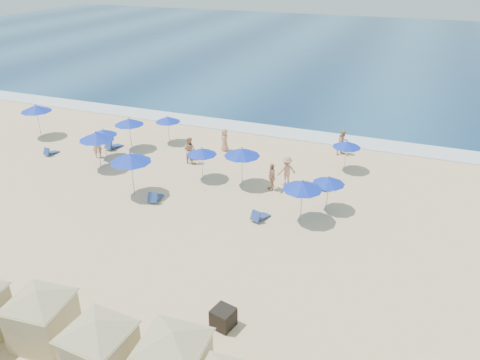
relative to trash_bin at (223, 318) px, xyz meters
name	(u,v)px	position (x,y,z in m)	size (l,w,h in m)	color
ground	(171,223)	(-5.58, 5.95, -0.40)	(160.00, 160.00, 0.00)	beige
ocean	(349,47)	(-5.58, 60.95, -0.37)	(160.00, 80.00, 0.06)	navy
surf_line	(265,130)	(-5.58, 21.45, -0.36)	(160.00, 2.50, 0.08)	white
trash_bin	(223,318)	(0.00, 0.00, 0.00)	(0.79, 0.79, 0.79)	black
cabana_1	(40,310)	(-5.74, -3.11, 1.08)	(4.11, 4.11, 2.59)	#CBBA8B
cabana_2	(99,341)	(-2.88, -3.60, 1.10)	(4.17, 4.17, 2.62)	#CBBA8B
cabana_3	(174,353)	(-0.34, -3.14, 1.11)	(4.20, 4.20, 2.64)	#CBBA8B
umbrella_0	(36,108)	(-21.48, 13.77, 1.88)	(2.31, 2.31, 2.63)	#A5A8AD
umbrella_1	(103,132)	(-14.21, 12.17, 1.46)	(1.88, 1.88, 2.14)	#A5A8AD
umbrella_2	(129,122)	(-13.46, 14.21, 1.68)	(2.10, 2.10, 2.39)	#A5A8AD
umbrella_3	(96,136)	(-13.46, 10.51, 1.86)	(2.28, 2.28, 2.60)	#A5A8AD
umbrella_4	(168,119)	(-11.49, 16.30, 1.45)	(1.87, 1.87, 2.13)	#A5A8AD
umbrella_5	(202,151)	(-6.40, 11.54, 1.46)	(1.88, 1.88, 2.14)	#A5A8AD
umbrella_6	(131,158)	(-9.26, 8.10, 1.95)	(2.38, 2.38, 2.71)	#A5A8AD
umbrella_7	(242,152)	(-3.76, 11.64, 1.78)	(2.21, 2.21, 2.51)	#A5A8AD
umbrella_8	(347,144)	(1.76, 16.15, 1.43)	(1.85, 1.85, 2.10)	#A5A8AD
umbrella_9	(329,181)	(1.75, 10.50, 1.38)	(1.80, 1.80, 2.05)	#A5A8AD
umbrella_10	(302,185)	(0.71, 8.80, 1.69)	(2.11, 2.11, 2.40)	#A5A8AD
beach_chair_0	(50,152)	(-18.19, 11.08, -0.19)	(0.62, 1.16, 0.61)	navy
beach_chair_1	(112,145)	(-14.72, 13.64, -0.13)	(0.86, 1.48, 0.76)	navy
beach_chair_2	(193,154)	(-8.51, 14.32, -0.15)	(1.05, 1.41, 0.71)	navy
beach_chair_3	(155,197)	(-7.67, 7.81, -0.16)	(0.75, 1.32, 0.69)	navy
beach_chair_4	(259,216)	(-1.36, 8.01, -0.17)	(0.89, 1.32, 0.67)	navy
beach_chair_5	(325,186)	(1.13, 12.94, -0.18)	(0.67, 1.19, 0.62)	navy
beachgoer_0	(97,146)	(-14.73, 11.95, 0.47)	(0.63, 0.41, 1.73)	tan
beachgoer_1	(189,150)	(-8.30, 13.46, 0.53)	(0.90, 0.70, 1.85)	tan
beachgoer_2	(272,177)	(-1.85, 11.65, 0.47)	(1.02, 0.42, 1.74)	tan
beachgoer_3	(287,170)	(-1.25, 12.77, 0.50)	(1.16, 0.67, 1.80)	tan
beachgoer_4	(225,140)	(-6.95, 16.36, 0.43)	(0.81, 0.53, 1.66)	tan
beachgoer_5	(343,142)	(1.10, 18.81, 0.52)	(0.89, 0.69, 1.83)	tan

